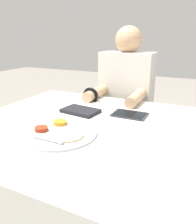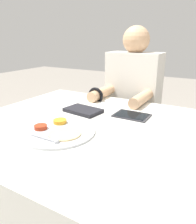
{
  "view_description": "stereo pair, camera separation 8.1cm",
  "coord_description": "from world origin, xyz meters",
  "px_view_note": "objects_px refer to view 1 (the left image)",
  "views": [
    {
      "loc": [
        0.47,
        -0.87,
        1.14
      ],
      "look_at": [
        0.05,
        0.03,
        0.8
      ],
      "focal_mm": 35.0,
      "sensor_mm": 36.0,
      "label": 1
    },
    {
      "loc": [
        0.54,
        -0.83,
        1.14
      ],
      "look_at": [
        0.05,
        0.03,
        0.8
      ],
      "focal_mm": 35.0,
      "sensor_mm": 36.0,
      "label": 2
    }
  ],
  "objects_px": {
    "red_notebook": "(80,111)",
    "tablet_device": "(130,114)",
    "thali_tray": "(59,132)",
    "person_diner": "(125,114)"
  },
  "relations": [
    {
      "from": "thali_tray",
      "to": "tablet_device",
      "type": "xyz_separation_m",
      "value": [
        0.21,
        0.37,
        -0.0
      ]
    },
    {
      "from": "person_diner",
      "to": "thali_tray",
      "type": "bearing_deg",
      "value": -91.97
    },
    {
      "from": "red_notebook",
      "to": "tablet_device",
      "type": "xyz_separation_m",
      "value": [
        0.26,
        0.07,
        -0.0
      ]
    },
    {
      "from": "tablet_device",
      "to": "person_diner",
      "type": "height_order",
      "value": "person_diner"
    },
    {
      "from": "thali_tray",
      "to": "red_notebook",
      "type": "distance_m",
      "value": 0.3
    },
    {
      "from": "tablet_device",
      "to": "person_diner",
      "type": "xyz_separation_m",
      "value": [
        -0.18,
        0.47,
        -0.17
      ]
    },
    {
      "from": "red_notebook",
      "to": "person_diner",
      "type": "height_order",
      "value": "person_diner"
    },
    {
      "from": "tablet_device",
      "to": "person_diner",
      "type": "relative_size",
      "value": 0.15
    },
    {
      "from": "thali_tray",
      "to": "tablet_device",
      "type": "bearing_deg",
      "value": 60.54
    },
    {
      "from": "person_diner",
      "to": "tablet_device",
      "type": "bearing_deg",
      "value": -69.28
    }
  ]
}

